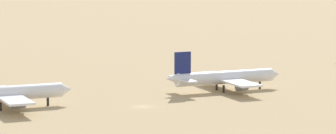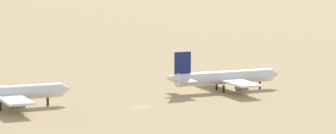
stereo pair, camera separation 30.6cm
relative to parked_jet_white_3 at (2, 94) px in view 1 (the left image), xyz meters
name	(u,v)px [view 1 (the left image)]	position (x,y,z in m)	size (l,w,h in m)	color
ground	(142,107)	(29.29, -12.50, -3.54)	(4000.00, 4000.00, 0.00)	tan
parked_jet_white_3	(2,94)	(0.00, 0.00, 0.00)	(32.76, 27.68, 10.82)	white
parked_jet_navy_4	(223,78)	(57.70, -2.18, -0.07)	(32.08, 27.09, 10.59)	white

